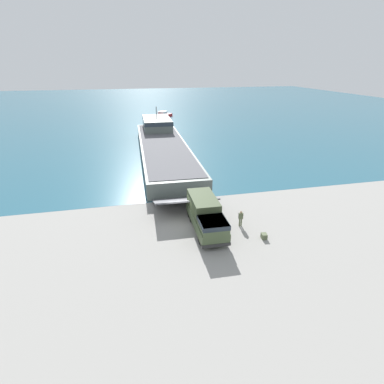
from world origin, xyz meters
name	(u,v)px	position (x,y,z in m)	size (l,w,h in m)	color
ground_plane	(180,221)	(0.00, 0.00, 0.00)	(240.00, 240.00, 0.00)	gray
water_surface	(135,106)	(0.00, 95.25, 0.00)	(240.00, 180.00, 0.01)	#285B70
landing_craft	(162,144)	(1.68, 27.12, 1.68)	(9.28, 44.09, 7.08)	#56605B
military_truck	(206,215)	(2.22, -2.29, 1.57)	(2.81, 7.91, 3.03)	#475638
soldier_on_ramp	(241,217)	(5.86, -2.49, 0.99)	(0.46, 0.28, 1.71)	#566042
moored_boat_a	(162,115)	(6.71, 66.68, 0.60)	(7.51, 7.78, 1.82)	#B22323
cargo_crate	(264,236)	(7.21, -5.27, 0.25)	(0.51, 0.61, 0.51)	#566042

